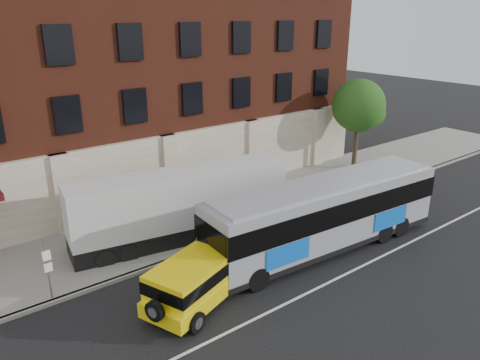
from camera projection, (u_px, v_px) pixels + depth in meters
ground at (322, 296)px, 18.44m from camera, size 120.00×120.00×0.00m
sidewalk at (198, 219)px, 25.10m from camera, size 60.00×6.00×0.15m
kerb at (231, 239)px, 22.87m from camera, size 60.00×0.25×0.15m
lane_line at (313, 290)px, 18.81m from camera, size 60.00×0.12×0.01m
building at (123, 64)px, 28.42m from camera, size 30.00×12.10×15.00m
sign_pole at (48, 269)px, 17.61m from camera, size 0.30×0.20×2.50m
street_tree at (359, 108)px, 31.80m from camera, size 3.60×3.60×6.20m
city_bus at (326, 212)px, 21.56m from camera, size 12.42×3.49×3.36m
yellow_suv at (196, 280)px, 17.54m from camera, size 5.12×3.44×1.91m
shipping_container at (181, 207)px, 22.46m from camera, size 10.72×3.93×3.50m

